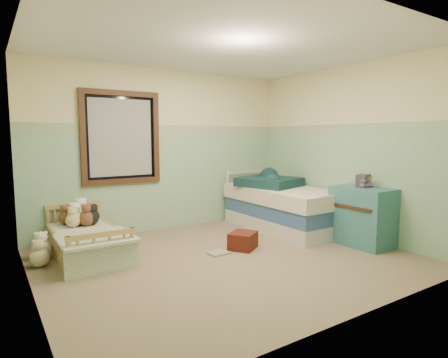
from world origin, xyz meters
TOP-DOWN VIEW (x-y plane):
  - floor at (0.00, 0.00)m, footprint 4.20×3.60m
  - ceiling at (0.00, 0.00)m, footprint 4.20×3.60m
  - wall_back at (0.00, 1.80)m, footprint 4.20×0.04m
  - wall_front at (0.00, -1.80)m, footprint 4.20×0.04m
  - wall_left at (-2.10, 0.00)m, footprint 0.04×3.60m
  - wall_right at (2.10, 0.00)m, footprint 0.04×3.60m
  - wainscot_mint at (0.00, 1.79)m, footprint 4.20×0.01m
  - border_strip at (0.00, 1.79)m, footprint 4.20×0.01m
  - window_frame at (-0.70, 1.76)m, footprint 1.16×0.06m
  - window_blinds at (-0.70, 1.77)m, footprint 0.92×0.01m
  - toddler_bed_frame at (-1.40, 1.05)m, footprint 0.73×1.47m
  - toddler_mattress at (-1.40, 1.05)m, footprint 0.67×1.41m
  - patchwork_quilt at (-1.40, 0.59)m, footprint 0.80×0.73m
  - plush_bed_brown at (-1.55, 1.55)m, footprint 0.18×0.18m
  - plush_bed_white at (-1.35, 1.55)m, footprint 0.23×0.23m
  - plush_bed_tan at (-1.50, 1.33)m, footprint 0.18×0.18m
  - plush_bed_dark at (-1.27, 1.33)m, footprint 0.19×0.19m
  - plush_floor_cream at (-1.89, 1.19)m, footprint 0.23×0.23m
  - plush_floor_tan at (-1.95, 0.90)m, footprint 0.22×0.22m
  - twin_bed_frame at (1.55, 0.73)m, footprint 0.96×1.92m
  - twin_boxspring at (1.55, 0.73)m, footprint 0.96×1.92m
  - twin_mattress at (1.55, 0.73)m, footprint 1.00×1.96m
  - teal_blanket at (1.50, 1.03)m, footprint 1.04×1.07m
  - dresser at (1.84, -0.51)m, footprint 0.49×0.79m
  - book_stack at (1.84, -0.50)m, footprint 0.19×0.16m
  - red_pillow at (0.38, 0.21)m, footprint 0.46×0.45m
  - floor_book at (-0.00, 0.20)m, footprint 0.27×0.21m
  - extra_plush_0 at (-1.20, 1.50)m, footprint 0.16×0.16m
  - extra_plush_1 at (-1.35, 1.59)m, footprint 0.18×0.18m
  - extra_plush_2 at (-1.33, 1.31)m, footprint 0.20×0.20m
  - extra_plush_3 at (-1.45, 1.40)m, footprint 0.21×0.21m

SIDE VIEW (x-z plane):
  - floor at x=0.00m, z-range -0.02..0.00m
  - floor_book at x=0.00m, z-range 0.00..0.02m
  - toddler_bed_frame at x=-1.40m, z-range 0.00..0.19m
  - plush_floor_tan at x=-1.95m, z-range 0.00..0.22m
  - red_pillow at x=0.38m, z-range 0.00..0.22m
  - twin_bed_frame at x=1.55m, z-range 0.00..0.22m
  - plush_floor_cream at x=-1.89m, z-range 0.00..0.23m
  - toddler_mattress at x=-1.40m, z-range 0.19..0.31m
  - patchwork_quilt at x=-1.40m, z-range 0.31..0.34m
  - twin_boxspring at x=1.55m, z-range 0.22..0.44m
  - extra_plush_0 at x=-1.20m, z-range 0.31..0.47m
  - dresser at x=1.84m, z-range 0.00..0.79m
  - extra_plush_1 at x=-1.35m, z-range 0.31..0.49m
  - plush_bed_tan at x=-1.50m, z-range 0.31..0.49m
  - plush_bed_brown at x=-1.55m, z-range 0.31..0.49m
  - plush_bed_dark at x=-1.27m, z-range 0.31..0.50m
  - extra_plush_2 at x=-1.33m, z-range 0.31..0.50m
  - extra_plush_3 at x=-1.45m, z-range 0.31..0.52m
  - plush_bed_white at x=-1.35m, z-range 0.31..0.54m
  - twin_mattress at x=1.55m, z-range 0.44..0.66m
  - teal_blanket at x=1.50m, z-range 0.66..0.80m
  - wainscot_mint at x=0.00m, z-range 0.00..1.50m
  - book_stack at x=1.84m, z-range 0.79..0.96m
  - wall_back at x=0.00m, z-range 0.00..2.50m
  - wall_front at x=0.00m, z-range 0.00..2.50m
  - wall_left at x=-2.10m, z-range 0.00..2.50m
  - wall_right at x=2.10m, z-range 0.00..2.50m
  - window_blinds at x=-0.70m, z-range 0.89..2.01m
  - window_frame at x=-0.70m, z-range 0.77..2.13m
  - border_strip at x=0.00m, z-range 1.50..1.65m
  - ceiling at x=0.00m, z-range 2.50..2.52m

